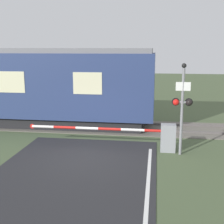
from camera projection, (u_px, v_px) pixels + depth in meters
The scene contains 5 objects.
ground_plane at pixel (86, 155), 12.37m from camera, with size 80.00×80.00×0.00m, color #475638.
track_bed at pixel (104, 126), 16.67m from camera, with size 36.00×3.20×0.13m.
train at pixel (23, 86), 16.86m from camera, with size 14.06×2.85×4.13m.
crossing_barrier at pixel (154, 136), 12.72m from camera, with size 6.17×0.44×1.13m.
signal_post at pixel (182, 104), 11.97m from camera, with size 0.80×0.26×3.59m.
Camera 1 is at (2.69, -11.50, 4.18)m, focal length 50.00 mm.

